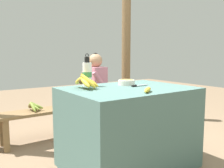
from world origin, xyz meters
TOP-DOWN VIEW (x-y plane):
  - ground_plane at (0.00, 0.00)m, footprint 12.00×12.00m
  - market_counter at (0.00, 0.00)m, footprint 1.17×0.87m
  - banana_bunch_ripe at (-0.37, 0.16)m, footprint 0.20×0.33m
  - serving_bowl at (0.11, 0.16)m, footprint 0.17×0.17m
  - water_bottle at (-0.27, 0.30)m, footprint 0.09×0.09m
  - loose_banana_front at (-0.04, -0.31)m, footprint 0.18×0.14m
  - knife at (0.12, 0.01)m, footprint 0.21×0.04m
  - wooden_bench at (-0.09, 1.14)m, footprint 1.84×0.32m
  - seated_vendor at (0.26, 1.11)m, footprint 0.42×0.40m
  - banana_bunch_green at (-0.56, 1.14)m, footprint 0.18×0.27m
  - support_post_far at (1.14, 1.48)m, footprint 0.15×0.15m

SIDE VIEW (x-z plane):
  - ground_plane at x=0.00m, z-range 0.00..0.00m
  - wooden_bench at x=-0.09m, z-range 0.14..0.54m
  - market_counter at x=0.00m, z-range 0.00..0.78m
  - banana_bunch_green at x=-0.56m, z-range 0.40..0.53m
  - seated_vendor at x=0.26m, z-range 0.08..1.19m
  - knife at x=0.12m, z-range 0.78..0.80m
  - loose_banana_front at x=-0.04m, z-range 0.78..0.82m
  - serving_bowl at x=0.11m, z-range 0.78..0.83m
  - banana_bunch_ripe at x=-0.37m, z-range 0.77..0.92m
  - water_bottle at x=-0.27m, z-range 0.74..1.06m
  - support_post_far at x=1.14m, z-range 0.00..2.62m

